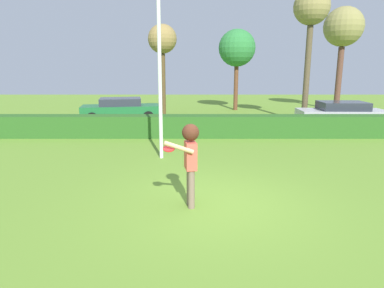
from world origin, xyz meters
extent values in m
plane|color=olive|center=(0.00, 0.00, 0.00)|extent=(60.00, 60.00, 0.00)
cylinder|color=#7E6555|center=(-0.48, -0.20, 0.42)|extent=(0.14, 0.14, 0.84)
cylinder|color=#7E6555|center=(-0.52, 0.00, 0.42)|extent=(0.14, 0.14, 0.84)
cube|color=#E65443|center=(-0.50, -0.10, 1.13)|extent=(0.28, 0.41, 0.58)
cylinder|color=tan|center=(-0.73, -0.38, 1.37)|extent=(0.62, 0.19, 0.30)
cylinder|color=tan|center=(-0.54, 0.13, 1.11)|extent=(0.09, 0.09, 0.62)
sphere|color=tan|center=(-0.50, -0.10, 1.59)|extent=(0.22, 0.22, 0.22)
sphere|color=#492517|center=(-0.50, -0.10, 1.62)|extent=(0.36, 0.36, 0.36)
cylinder|color=red|center=(-0.94, -0.34, 1.34)|extent=(0.24, 0.23, 0.10)
cylinder|color=silver|center=(-1.48, 3.91, 2.64)|extent=(0.12, 0.12, 5.28)
cube|color=#2A5B1F|center=(0.00, 7.39, 0.46)|extent=(18.20, 0.90, 0.92)
cube|color=#1E6633|center=(-4.41, 11.89, 0.57)|extent=(4.43, 2.41, 0.55)
cube|color=#2D333D|center=(-4.41, 11.89, 1.05)|extent=(2.44, 1.93, 0.40)
cylinder|color=black|center=(-3.12, 12.99, 0.30)|extent=(0.61, 0.20, 0.60)
cylinder|color=black|center=(-2.82, 11.31, 0.30)|extent=(0.61, 0.20, 0.60)
cylinder|color=black|center=(-6.01, 12.47, 0.30)|extent=(0.61, 0.20, 0.60)
cylinder|color=black|center=(-5.71, 10.80, 0.30)|extent=(0.61, 0.20, 0.60)
cube|color=#B7B7BC|center=(6.96, 9.88, 0.57)|extent=(4.24, 1.81, 0.55)
cube|color=#2D333D|center=(6.96, 9.88, 1.05)|extent=(2.24, 1.62, 0.40)
cylinder|color=black|center=(8.46, 10.69, 0.30)|extent=(0.60, 0.12, 0.60)
cylinder|color=black|center=(8.41, 8.99, 0.30)|extent=(0.60, 0.12, 0.60)
cylinder|color=black|center=(5.52, 10.77, 0.30)|extent=(0.60, 0.12, 0.60)
cylinder|color=black|center=(5.47, 9.07, 0.30)|extent=(0.60, 0.12, 0.60)
cylinder|color=brown|center=(9.55, 16.77, 2.11)|extent=(0.39, 0.39, 4.22)
sphere|color=olive|center=(9.55, 16.77, 5.51)|extent=(2.57, 2.57, 2.57)
cylinder|color=brown|center=(2.54, 16.71, 1.71)|extent=(0.29, 0.29, 3.42)
sphere|color=#2D7A38|center=(2.54, 16.71, 4.15)|extent=(2.46, 2.46, 2.46)
cylinder|color=brown|center=(5.59, 11.42, 2.49)|extent=(0.31, 0.31, 4.99)
sphere|color=olive|center=(5.59, 11.42, 5.90)|extent=(1.82, 1.82, 1.82)
cylinder|color=brown|center=(-2.24, 14.21, 1.84)|extent=(0.29, 0.29, 3.69)
sphere|color=olive|center=(-2.24, 14.21, 4.55)|extent=(1.72, 1.72, 1.72)
camera|label=1|loc=(-0.47, -7.03, 2.95)|focal=32.10mm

